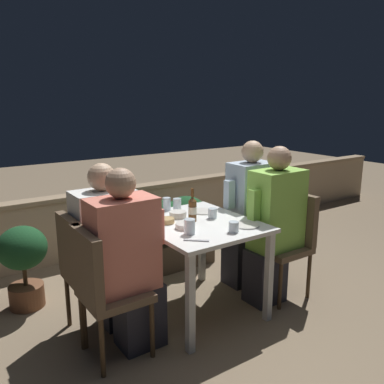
# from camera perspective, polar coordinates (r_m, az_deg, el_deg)

# --- Properties ---
(ground_plane) EXTENTS (16.00, 16.00, 0.00)m
(ground_plane) POSITION_cam_1_polar(r_m,az_deg,el_deg) (3.37, 0.71, -16.16)
(ground_plane) COLOR #847056
(parapet_wall) EXTENTS (9.00, 0.18, 0.68)m
(parapet_wall) POSITION_cam_1_polar(r_m,az_deg,el_deg) (4.52, -11.02, -3.78)
(parapet_wall) COLOR tan
(parapet_wall) RESTS_ON ground_plane
(dining_table) EXTENTS (0.81, 0.94, 0.73)m
(dining_table) POSITION_cam_1_polar(r_m,az_deg,el_deg) (3.11, 0.74, -6.01)
(dining_table) COLOR white
(dining_table) RESTS_ON ground_plane
(planter_hedge) EXTENTS (1.00, 0.47, 0.69)m
(planter_hedge) POSITION_cam_1_polar(r_m,az_deg,el_deg) (3.97, -4.07, -5.45)
(planter_hedge) COLOR brown
(planter_hedge) RESTS_ON ground_plane
(chair_left_near) EXTENTS (0.41, 0.40, 0.88)m
(chair_left_near) POSITION_cam_1_polar(r_m,az_deg,el_deg) (2.65, -12.68, -12.33)
(chair_left_near) COLOR brown
(chair_left_near) RESTS_ON ground_plane
(person_coral_top) EXTENTS (0.50, 0.26, 1.24)m
(person_coral_top) POSITION_cam_1_polar(r_m,az_deg,el_deg) (2.68, -8.91, -9.68)
(person_coral_top) COLOR #282833
(person_coral_top) RESTS_ON ground_plane
(chair_left_far) EXTENTS (0.41, 0.40, 0.88)m
(chair_left_far) POSITION_cam_1_polar(r_m,az_deg,el_deg) (2.95, -14.93, -9.76)
(chair_left_far) COLOR brown
(chair_left_far) RESTS_ON ground_plane
(person_white_polo) EXTENTS (0.49, 0.26, 1.22)m
(person_white_polo) POSITION_cam_1_polar(r_m,az_deg,el_deg) (2.98, -11.50, -7.59)
(person_white_polo) COLOR #282833
(person_white_polo) RESTS_ON ground_plane
(chair_right_near) EXTENTS (0.41, 0.40, 0.88)m
(chair_right_near) POSITION_cam_1_polar(r_m,az_deg,el_deg) (3.52, 13.45, -5.81)
(chair_right_near) COLOR brown
(chair_right_near) RESTS_ON ground_plane
(person_green_blouse) EXTENTS (0.50, 0.26, 1.28)m
(person_green_blouse) POSITION_cam_1_polar(r_m,az_deg,el_deg) (3.35, 11.34, -4.60)
(person_green_blouse) COLOR #282833
(person_green_blouse) RESTS_ON ground_plane
(chair_right_far) EXTENTS (0.41, 0.40, 0.88)m
(chair_right_far) POSITION_cam_1_polar(r_m,az_deg,el_deg) (3.80, 9.93, -4.21)
(chair_right_far) COLOR brown
(chair_right_far) RESTS_ON ground_plane
(person_blue_shirt) EXTENTS (0.48, 0.26, 1.29)m
(person_blue_shirt) POSITION_cam_1_polar(r_m,az_deg,el_deg) (3.64, 7.85, -2.92)
(person_blue_shirt) COLOR #282833
(person_blue_shirt) RESTS_ON ground_plane
(beer_bottle) EXTENTS (0.06, 0.06, 0.26)m
(beer_bottle) POSITION_cam_1_polar(r_m,az_deg,el_deg) (3.07, 0.06, -2.38)
(beer_bottle) COLOR brown
(beer_bottle) RESTS_ON dining_table
(plate_0) EXTENTS (0.20, 0.20, 0.01)m
(plate_0) POSITION_cam_1_polar(r_m,az_deg,el_deg) (3.34, 1.61, -2.73)
(plate_0) COLOR silver
(plate_0) RESTS_ON dining_table
(plate_1) EXTENTS (0.18, 0.18, 0.01)m
(plate_1) POSITION_cam_1_polar(r_m,az_deg,el_deg) (3.01, 7.67, -4.66)
(plate_1) COLOR silver
(plate_1) RESTS_ON dining_table
(bowl_0) EXTENTS (0.12, 0.12, 0.04)m
(bowl_0) POSITION_cam_1_polar(r_m,az_deg,el_deg) (3.05, -3.57, -3.98)
(bowl_0) COLOR tan
(bowl_0) RESTS_ON dining_table
(bowl_1) EXTENTS (0.14, 0.14, 0.05)m
(bowl_1) POSITION_cam_1_polar(r_m,az_deg,el_deg) (3.19, -2.01, -3.09)
(bowl_1) COLOR beige
(bowl_1) RESTS_ON dining_table
(bowl_2) EXTENTS (0.14, 0.14, 0.04)m
(bowl_2) POSITION_cam_1_polar(r_m,az_deg,el_deg) (2.93, -0.96, -4.70)
(bowl_2) COLOR beige
(bowl_2) RESTS_ON dining_table
(glass_cup_0) EXTENTS (0.07, 0.07, 0.08)m
(glass_cup_0) POSITION_cam_1_polar(r_m,az_deg,el_deg) (2.86, 5.87, -4.89)
(glass_cup_0) COLOR silver
(glass_cup_0) RESTS_ON dining_table
(glass_cup_1) EXTENTS (0.07, 0.07, 0.11)m
(glass_cup_1) POSITION_cam_1_polar(r_m,az_deg,el_deg) (3.39, -3.57, -1.68)
(glass_cup_1) COLOR silver
(glass_cup_1) RESTS_ON dining_table
(glass_cup_2) EXTENTS (0.07, 0.07, 0.08)m
(glass_cup_2) POSITION_cam_1_polar(r_m,az_deg,el_deg) (3.17, 2.90, -3.00)
(glass_cup_2) COLOR silver
(glass_cup_2) RESTS_ON dining_table
(glass_cup_3) EXTENTS (0.08, 0.08, 0.11)m
(glass_cup_3) POSITION_cam_1_polar(r_m,az_deg,el_deg) (2.80, -0.34, -4.87)
(glass_cup_3) COLOR silver
(glass_cup_3) RESTS_ON dining_table
(glass_cup_4) EXTENTS (0.07, 0.07, 0.11)m
(glass_cup_4) POSITION_cam_1_polar(r_m,az_deg,el_deg) (3.34, -2.09, -1.83)
(glass_cup_4) COLOR silver
(glass_cup_4) RESTS_ON dining_table
(fork_0) EXTENTS (0.14, 0.13, 0.01)m
(fork_0) POSITION_cam_1_polar(r_m,az_deg,el_deg) (2.69, 0.61, -6.80)
(fork_0) COLOR silver
(fork_0) RESTS_ON dining_table
(fork_1) EXTENTS (0.13, 0.13, 0.01)m
(fork_1) POSITION_cam_1_polar(r_m,az_deg,el_deg) (3.27, -5.15, -3.18)
(fork_1) COLOR silver
(fork_1) RESTS_ON dining_table
(potted_plant) EXTENTS (0.38, 0.38, 0.67)m
(potted_plant) POSITION_cam_1_polar(r_m,az_deg,el_deg) (3.50, -22.62, -8.58)
(potted_plant) COLOR brown
(potted_plant) RESTS_ON ground_plane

